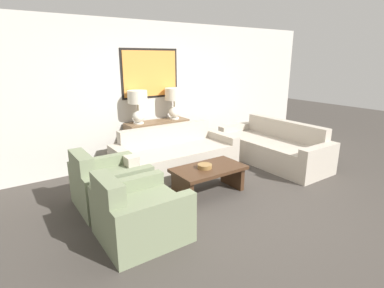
% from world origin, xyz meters
% --- Properties ---
extents(ground_plane, '(20.00, 20.00, 0.00)m').
position_xyz_m(ground_plane, '(0.00, 0.00, 0.00)').
color(ground_plane, '#3D3833').
extents(back_wall, '(8.30, 0.12, 2.65)m').
position_xyz_m(back_wall, '(0.00, 2.53, 1.33)').
color(back_wall, beige).
rests_on(back_wall, ground_plane).
extents(console_table, '(1.23, 0.40, 0.82)m').
position_xyz_m(console_table, '(0.00, 2.26, 0.41)').
color(console_table, brown).
rests_on(console_table, ground_plane).
extents(table_lamp_left, '(0.36, 0.36, 0.61)m').
position_xyz_m(table_lamp_left, '(-0.39, 2.26, 1.21)').
color(table_lamp_left, silver).
rests_on(table_lamp_left, console_table).
extents(table_lamp_right, '(0.36, 0.36, 0.61)m').
position_xyz_m(table_lamp_right, '(0.39, 2.26, 1.21)').
color(table_lamp_right, silver).
rests_on(table_lamp_right, console_table).
extents(couch_by_back_wall, '(2.19, 0.91, 0.80)m').
position_xyz_m(couch_by_back_wall, '(0.00, 1.60, 0.28)').
color(couch_by_back_wall, '#ADA393').
rests_on(couch_by_back_wall, ground_plane).
extents(couch_by_side, '(0.91, 2.19, 0.80)m').
position_xyz_m(couch_by_side, '(1.84, 0.94, 0.28)').
color(couch_by_side, '#ADA393').
rests_on(couch_by_side, ground_plane).
extents(coffee_table, '(1.08, 0.61, 0.42)m').
position_xyz_m(coffee_table, '(-0.07, 0.54, 0.30)').
color(coffee_table, '#3D2616').
rests_on(coffee_table, ground_plane).
extents(decorative_bowl, '(0.21, 0.21, 0.06)m').
position_xyz_m(decorative_bowl, '(-0.14, 0.55, 0.45)').
color(decorative_bowl, olive).
rests_on(decorative_bowl, coffee_table).
extents(armchair_near_back_wall, '(0.92, 0.86, 0.81)m').
position_xyz_m(armchair_near_back_wall, '(-1.44, 1.03, 0.28)').
color(armchair_near_back_wall, '#707A5B').
rests_on(armchair_near_back_wall, ground_plane).
extents(armchair_near_camera, '(0.92, 0.86, 0.81)m').
position_xyz_m(armchair_near_camera, '(-1.44, 0.05, 0.28)').
color(armchair_near_camera, '#707A5B').
rests_on(armchair_near_camera, ground_plane).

